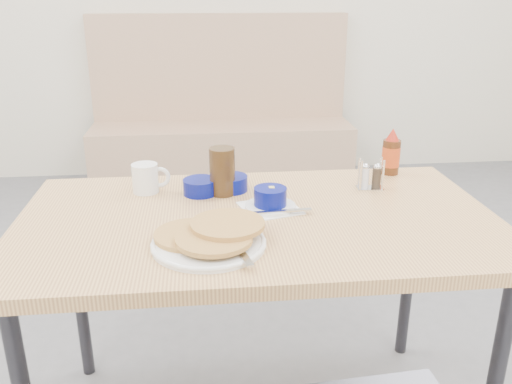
{
  "coord_description": "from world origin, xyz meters",
  "views": [
    {
      "loc": [
        -0.16,
        -1.2,
        1.38
      ],
      "look_at": [
        -0.0,
        0.29,
        0.82
      ],
      "focal_mm": 38.0,
      "sensor_mm": 36.0,
      "label": 1
    }
  ],
  "objects": [
    {
      "name": "dining_table",
      "position": [
        0.0,
        0.25,
        0.7
      ],
      "size": [
        1.4,
        0.8,
        0.76
      ],
      "color": "tan",
      "rests_on": "ground"
    },
    {
      "name": "booth_bench",
      "position": [
        0.0,
        2.78,
        0.35
      ],
      "size": [
        1.9,
        0.56,
        1.22
      ],
      "color": "tan",
      "rests_on": "ground"
    },
    {
      "name": "creamer_bowl",
      "position": [
        -0.17,
        0.45,
        0.78
      ],
      "size": [
        0.11,
        0.11,
        0.05
      ],
      "rotation": [
        0.0,
        0.0,
        0.36
      ],
      "color": "#040C66",
      "rests_on": "dining_table"
    },
    {
      "name": "syrup_bottle",
      "position": [
        0.51,
        0.59,
        0.83
      ],
      "size": [
        0.06,
        0.06,
        0.17
      ],
      "rotation": [
        0.0,
        0.0,
        -0.2
      ],
      "color": "#47230F",
      "rests_on": "dining_table"
    },
    {
      "name": "condiment_caddy",
      "position": [
        0.4,
        0.44,
        0.8
      ],
      "size": [
        0.09,
        0.06,
        0.1
      ],
      "rotation": [
        0.0,
        0.0,
        -0.08
      ],
      "color": "silver",
      "rests_on": "dining_table"
    },
    {
      "name": "butter_bowl",
      "position": [
        -0.07,
        0.47,
        0.78
      ],
      "size": [
        0.11,
        0.11,
        0.05
      ],
      "rotation": [
        0.0,
        0.0,
        0.36
      ],
      "color": "#040C66",
      "rests_on": "dining_table"
    },
    {
      "name": "coffee_mug",
      "position": [
        -0.34,
        0.49,
        0.81
      ],
      "size": [
        0.12,
        0.08,
        0.1
      ],
      "rotation": [
        0.0,
        0.0,
        0.06
      ],
      "color": "white",
      "rests_on": "dining_table"
    },
    {
      "name": "grits_setting",
      "position": [
        0.04,
        0.3,
        0.79
      ],
      "size": [
        0.22,
        0.2,
        0.07
      ],
      "rotation": [
        0.0,
        0.0,
        0.28
      ],
      "color": "white",
      "rests_on": "dining_table"
    },
    {
      "name": "amber_tumbler",
      "position": [
        -0.09,
        0.44,
        0.84
      ],
      "size": [
        0.11,
        0.11,
        0.15
      ],
      "primitive_type": "cylinder",
      "rotation": [
        0.0,
        0.0,
        -0.41
      ],
      "color": "#342210",
      "rests_on": "dining_table"
    },
    {
      "name": "pancake_plate",
      "position": [
        -0.14,
        0.07,
        0.78
      ],
      "size": [
        0.3,
        0.3,
        0.05
      ],
      "rotation": [
        0.0,
        0.0,
        -0.1
      ],
      "color": "white",
      "rests_on": "dining_table"
    }
  ]
}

